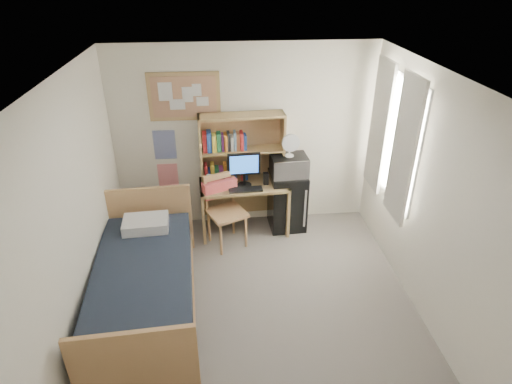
{
  "coord_description": "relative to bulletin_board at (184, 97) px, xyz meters",
  "views": [
    {
      "loc": [
        -0.35,
        -3.48,
        3.5
      ],
      "look_at": [
        0.08,
        1.2,
        0.93
      ],
      "focal_mm": 30.0,
      "sensor_mm": 36.0,
      "label": 1
    }
  ],
  "objects": [
    {
      "name": "wall_right",
      "position": [
        2.58,
        -2.08,
        -0.62
      ],
      "size": [
        0.04,
        4.2,
        2.6
      ],
      "primitive_type": "cube",
      "color": "white",
      "rests_on": "floor"
    },
    {
      "name": "pillow",
      "position": [
        -0.51,
        -1.06,
        -1.26
      ],
      "size": [
        0.56,
        0.41,
        0.13
      ],
      "primitive_type": "cube",
      "rotation": [
        0.0,
        0.0,
        0.06
      ],
      "color": "silver",
      "rests_on": "bed"
    },
    {
      "name": "wall_left",
      "position": [
        -1.02,
        -2.08,
        -0.62
      ],
      "size": [
        0.04,
        4.2,
        2.6
      ],
      "primitive_type": "cube",
      "color": "white",
      "rests_on": "floor"
    },
    {
      "name": "desk_fan",
      "position": [
        1.38,
        -0.27,
        -0.63
      ],
      "size": [
        0.25,
        0.25,
        0.3
      ],
      "primitive_type": "cylinder",
      "rotation": [
        0.0,
        0.0,
        0.05
      ],
      "color": "silver",
      "rests_on": "microwave"
    },
    {
      "name": "hutch",
      "position": [
        0.74,
        -0.16,
        -0.69
      ],
      "size": [
        1.17,
        0.36,
        0.95
      ],
      "primitive_type": "cube",
      "rotation": [
        0.0,
        0.0,
        0.05
      ],
      "color": "tan",
      "rests_on": "desk"
    },
    {
      "name": "desk_chair",
      "position": [
        0.49,
        -0.64,
        -1.41
      ],
      "size": [
        0.67,
        0.67,
        1.02
      ],
      "primitive_type": "cube",
      "rotation": [
        0.0,
        0.0,
        0.43
      ],
      "color": "tan",
      "rests_on": "floor"
    },
    {
      "name": "floor",
      "position": [
        0.78,
        -2.08,
        -1.93
      ],
      "size": [
        3.6,
        4.2,
        0.02
      ],
      "primitive_type": "cube",
      "color": "gray",
      "rests_on": "ground"
    },
    {
      "name": "curtain_right",
      "position": [
        2.5,
        -0.48,
        -0.32
      ],
      "size": [
        0.04,
        0.55,
        1.7
      ],
      "primitive_type": "cube",
      "color": "beige",
      "rests_on": "wall_right"
    },
    {
      "name": "microwave",
      "position": [
        1.38,
        -0.27,
        -0.93
      ],
      "size": [
        0.51,
        0.4,
        0.29
      ],
      "primitive_type": "cube",
      "rotation": [
        0.0,
        0.0,
        0.05
      ],
      "color": "#BBBBC0",
      "rests_on": "mini_fridge"
    },
    {
      "name": "bed",
      "position": [
        -0.46,
        -1.81,
        -1.62
      ],
      "size": [
        1.21,
        2.21,
        0.59
      ],
      "primitive_type": "cube",
      "rotation": [
        0.0,
        0.0,
        0.06
      ],
      "color": "black",
      "rests_on": "floor"
    },
    {
      "name": "bulletin_board",
      "position": [
        0.0,
        0.0,
        0.0
      ],
      "size": [
        0.94,
        0.03,
        0.64
      ],
      "primitive_type": "cube",
      "color": "tan",
      "rests_on": "wall_back"
    },
    {
      "name": "poster_wave",
      "position": [
        -0.32,
        0.01,
        -0.67
      ],
      "size": [
        0.3,
        0.01,
        0.42
      ],
      "primitive_type": "cube",
      "color": "navy",
      "rests_on": "wall_back"
    },
    {
      "name": "curtain_left",
      "position": [
        2.5,
        -1.28,
        -0.32
      ],
      "size": [
        0.04,
        0.55,
        1.7
      ],
      "primitive_type": "cube",
      "color": "beige",
      "rests_on": "wall_right"
    },
    {
      "name": "window_unit",
      "position": [
        2.53,
        -0.88,
        -0.32
      ],
      "size": [
        0.1,
        1.4,
        1.7
      ],
      "primitive_type": "cube",
      "color": "white",
      "rests_on": "wall_right"
    },
    {
      "name": "speaker_left",
      "position": [
        0.45,
        -0.38,
        -1.08
      ],
      "size": [
        0.07,
        0.07,
        0.15
      ],
      "primitive_type": "cube",
      "rotation": [
        0.0,
        0.0,
        0.05
      ],
      "color": "black",
      "rests_on": "desk"
    },
    {
      "name": "desk",
      "position": [
        0.75,
        -0.31,
        -1.54
      ],
      "size": [
        1.25,
        0.67,
        0.76
      ],
      "primitive_type": "cube",
      "rotation": [
        0.0,
        0.0,
        0.05
      ],
      "color": "tan",
      "rests_on": "floor"
    },
    {
      "name": "mini_fridge",
      "position": [
        1.38,
        -0.25,
        -1.49
      ],
      "size": [
        0.53,
        0.53,
        0.85
      ],
      "primitive_type": "cube",
      "rotation": [
        0.0,
        0.0,
        0.05
      ],
      "color": "black",
      "rests_on": "floor"
    },
    {
      "name": "poster_japan",
      "position": [
        -0.32,
        0.01,
        -1.14
      ],
      "size": [
        0.28,
        0.01,
        0.36
      ],
      "primitive_type": "cube",
      "color": "#F42B33",
      "rests_on": "wall_back"
    },
    {
      "name": "water_bottle",
      "position": [
        0.27,
        -0.43,
        -1.05
      ],
      "size": [
        0.07,
        0.07,
        0.22
      ],
      "primitive_type": "cylinder",
      "rotation": [
        0.0,
        0.0,
        0.05
      ],
      "color": "silver",
      "rests_on": "desk"
    },
    {
      "name": "monitor",
      "position": [
        0.75,
        -0.37,
        -0.93
      ],
      "size": [
        0.44,
        0.06,
        0.47
      ],
      "primitive_type": "cube",
      "rotation": [
        0.0,
        0.0,
        0.05
      ],
      "color": "black",
      "rests_on": "desk"
    },
    {
      "name": "hoodie",
      "position": [
        0.41,
        -0.46,
        -1.13
      ],
      "size": [
        0.49,
        0.32,
        0.22
      ],
      "primitive_type": "cube",
      "rotation": [
        0.0,
        0.0,
        0.43
      ],
      "color": "#CD4F4E",
      "rests_on": "desk_chair"
    },
    {
      "name": "keyboard",
      "position": [
        0.76,
        -0.51,
        -1.15
      ],
      "size": [
        0.47,
        0.17,
        0.02
      ],
      "primitive_type": "cube",
      "rotation": [
        0.0,
        0.0,
        0.05
      ],
      "color": "black",
      "rests_on": "desk"
    },
    {
      "name": "wall_back",
      "position": [
        0.78,
        0.02,
        -0.62
      ],
      "size": [
        3.6,
        0.04,
        2.6
      ],
      "primitive_type": "cube",
      "color": "white",
      "rests_on": "floor"
    },
    {
      "name": "speaker_right",
      "position": [
        1.05,
        -0.35,
        -1.07
      ],
      "size": [
        0.07,
        0.07,
        0.17
      ],
      "primitive_type": "cube",
      "rotation": [
        0.0,
        0.0,
        0.05
      ],
      "color": "black",
      "rests_on": "desk"
    },
    {
      "name": "ceiling",
      "position": [
        0.78,
        -2.08,
        0.68
      ],
      "size": [
        3.6,
        4.2,
        0.02
      ],
      "primitive_type": "cube",
      "color": "silver",
      "rests_on": "wall_back"
    }
  ]
}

